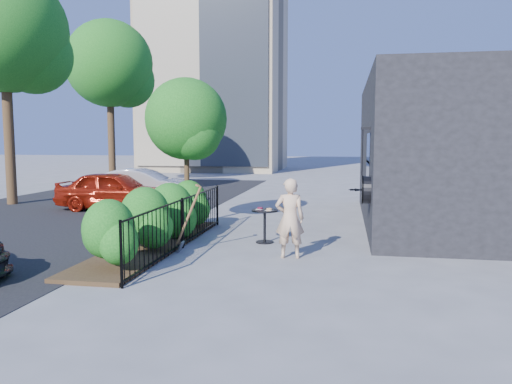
% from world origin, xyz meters
% --- Properties ---
extents(ground, '(120.00, 120.00, 0.00)m').
position_xyz_m(ground, '(0.00, 0.00, 0.00)').
color(ground, gray).
rests_on(ground, ground).
extents(shop_building, '(6.22, 9.00, 4.00)m').
position_xyz_m(shop_building, '(5.50, 4.50, 2.00)').
color(shop_building, black).
rests_on(shop_building, ground).
extents(fence, '(0.05, 6.05, 1.10)m').
position_xyz_m(fence, '(-1.50, 0.00, 0.56)').
color(fence, black).
rests_on(fence, ground).
extents(planting_bed, '(1.30, 6.00, 0.08)m').
position_xyz_m(planting_bed, '(-2.20, 0.00, 0.04)').
color(planting_bed, '#382616').
rests_on(planting_bed, ground).
extents(shrubs, '(1.10, 5.60, 1.24)m').
position_xyz_m(shrubs, '(-2.10, 0.10, 0.70)').
color(shrubs, '#145A17').
rests_on(shrubs, ground).
extents(patio_tree, '(2.20, 2.20, 3.94)m').
position_xyz_m(patio_tree, '(-2.24, 2.76, 2.76)').
color(patio_tree, '#3F2B19').
rests_on(patio_tree, ground).
extents(street, '(9.00, 30.00, 0.01)m').
position_xyz_m(street, '(-7.00, 3.00, 0.00)').
color(street, black).
rests_on(street, ground).
extents(street_tree_near, '(4.40, 4.40, 8.28)m').
position_xyz_m(street_tree_near, '(-9.94, 5.96, 5.92)').
color(street_tree_near, '#3F2B19').
rests_on(street_tree_near, ground).
extents(street_tree_far, '(4.40, 4.40, 8.28)m').
position_xyz_m(street_tree_far, '(-9.94, 13.96, 5.92)').
color(street_tree_far, '#3F2B19').
rests_on(street_tree_far, ground).
extents(cafe_table, '(0.60, 0.60, 0.81)m').
position_xyz_m(cafe_table, '(0.16, 0.87, 0.52)').
color(cafe_table, black).
rests_on(cafe_table, ground).
extents(woman, '(0.63, 0.45, 1.59)m').
position_xyz_m(woman, '(0.88, -0.48, 0.80)').
color(woman, beige).
rests_on(woman, ground).
extents(shovel, '(0.58, 0.19, 1.47)m').
position_xyz_m(shovel, '(-1.26, -0.41, 0.65)').
color(shovel, brown).
rests_on(shovel, ground).
extents(car_red, '(3.88, 1.65, 1.31)m').
position_xyz_m(car_red, '(-5.61, 5.26, 0.65)').
color(car_red, maroon).
rests_on(car_red, ground).
extents(car_silver, '(3.95, 1.65, 1.27)m').
position_xyz_m(car_silver, '(-5.46, 7.20, 0.64)').
color(car_silver, silver).
rests_on(car_silver, ground).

